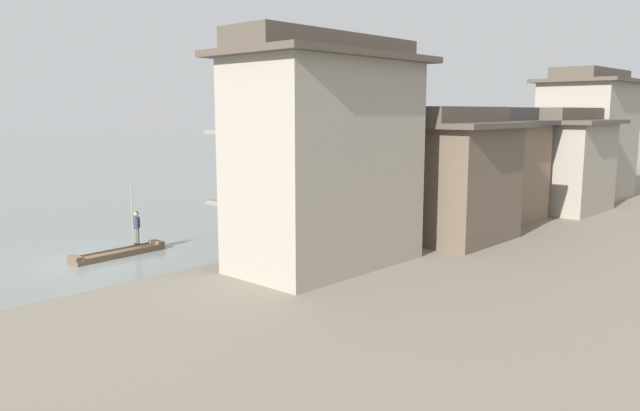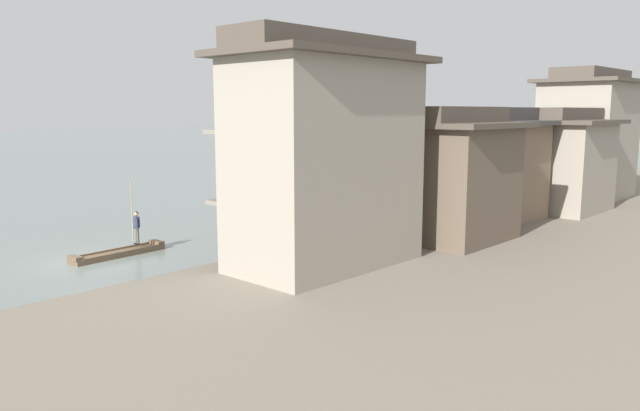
# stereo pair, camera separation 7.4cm
# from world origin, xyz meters

# --- Properties ---
(ground_plane) EXTENTS (400.00, 400.00, 0.00)m
(ground_plane) POSITION_xyz_m (0.00, 0.00, 0.00)
(ground_plane) COLOR gray
(boat_foreground_poled) EXTENTS (1.20, 4.69, 0.39)m
(boat_foreground_poled) POSITION_xyz_m (-0.19, 1.40, 0.13)
(boat_foreground_poled) COLOR brown
(boat_foreground_poled) RESTS_ON ground
(boatman_person) EXTENTS (0.57, 0.30, 3.04)m
(boatman_person) POSITION_xyz_m (-0.27, 2.46, 1.39)
(boatman_person) COLOR black
(boatman_person) RESTS_ON boat_foreground_poled
(boat_moored_nearest) EXTENTS (1.90, 5.20, 0.75)m
(boat_moored_nearest) POSITION_xyz_m (5.09, 8.29, 0.26)
(boat_moored_nearest) COLOR #33281E
(boat_moored_nearest) RESTS_ON ground
(boat_moored_second) EXTENTS (2.30, 4.08, 0.39)m
(boat_moored_second) POSITION_xyz_m (0.20, 50.62, 0.13)
(boat_moored_second) COLOR brown
(boat_moored_second) RESTS_ON ground
(boat_moored_third) EXTENTS (4.07, 3.02, 0.43)m
(boat_moored_third) POSITION_xyz_m (-1.19, 42.14, 0.15)
(boat_moored_third) COLOR brown
(boat_moored_third) RESTS_ON ground
(boat_moored_far) EXTENTS (1.69, 5.45, 0.75)m
(boat_moored_far) POSITION_xyz_m (5.01, 40.10, 0.25)
(boat_moored_far) COLOR #423328
(boat_moored_far) RESTS_ON ground
(boat_midriver_drifting) EXTENTS (1.62, 3.76, 0.41)m
(boat_midriver_drifting) POSITION_xyz_m (4.63, 16.06, 0.14)
(boat_midriver_drifting) COLOR #232326
(boat_midriver_drifting) RESTS_ON ground
(boat_midriver_upstream) EXTENTS (1.51, 4.67, 0.74)m
(boat_midriver_upstream) POSITION_xyz_m (4.47, 22.49, 0.26)
(boat_midriver_upstream) COLOR #423328
(boat_midriver_upstream) RESTS_ON ground
(boat_upstream_distant) EXTENTS (1.13, 5.79, 0.66)m
(boat_upstream_distant) POSITION_xyz_m (5.23, 46.64, 0.21)
(boat_upstream_distant) COLOR brown
(boat_upstream_distant) RESTS_ON ground
(boat_crossing_west) EXTENTS (1.48, 5.41, 0.49)m
(boat_crossing_west) POSITION_xyz_m (5.07, 29.47, 0.16)
(boat_crossing_west) COLOR #33281E
(boat_crossing_west) RESTS_ON ground
(house_waterfront_nearest) EXTENTS (5.18, 8.23, 8.74)m
(house_waterfront_nearest) POSITION_xyz_m (10.14, 4.54, 5.10)
(house_waterfront_nearest) COLOR gray
(house_waterfront_nearest) RESTS_ON riverbank_right
(house_waterfront_second) EXTENTS (6.39, 6.10, 6.14)m
(house_waterfront_second) POSITION_xyz_m (10.75, 12.18, 3.81)
(house_waterfront_second) COLOR brown
(house_waterfront_second) RESTS_ON riverbank_right
(house_waterfront_tall) EXTENTS (5.19, 6.16, 6.14)m
(house_waterfront_tall) POSITION_xyz_m (10.15, 18.19, 3.81)
(house_waterfront_tall) COLOR #75604C
(house_waterfront_tall) RESTS_ON riverbank_right
(house_waterfront_narrow) EXTENTS (6.80, 6.51, 6.14)m
(house_waterfront_narrow) POSITION_xyz_m (10.96, 24.06, 3.80)
(house_waterfront_narrow) COLOR gray
(house_waterfront_narrow) RESTS_ON riverbank_right
(house_waterfront_far) EXTENTS (5.96, 7.39, 8.74)m
(house_waterfront_far) POSITION_xyz_m (10.53, 30.74, 5.10)
(house_waterfront_far) COLOR gray
(house_waterfront_far) RESTS_ON riverbank_right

